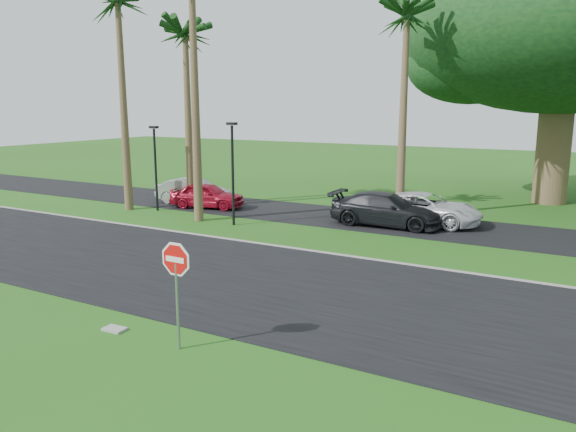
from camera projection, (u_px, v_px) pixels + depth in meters
The scene contains 16 objects.
ground at pixel (236, 304), 15.49m from camera, with size 120.00×120.00×0.00m, color #245415.
road at pixel (274, 284), 17.20m from camera, with size 120.00×8.00×0.02m, color black.
parking_strip at pixel (389, 222), 26.17m from camera, with size 120.00×5.00×0.02m, color black.
curb at pixel (330, 253), 20.66m from camera, with size 120.00×0.12×0.06m, color gray.
stop_sign_near at pixel (176, 274), 12.34m from camera, with size 1.05×0.07×2.62m.
palm_left_far at pixel (118, 6), 27.44m from camera, with size 5.00×5.00×11.50m.
palm_left_mid at pixel (185, 38), 28.24m from camera, with size 5.00×5.00×10.00m.
palm_center at pixel (407, 21), 25.65m from camera, with size 5.00×5.00×10.50m.
canopy_tree at pixel (564, 36), 29.64m from camera, with size 16.50×16.50×13.12m.
streetlight_left at pixel (155, 162), 28.65m from camera, with size 0.45×0.25×4.34m.
streetlight_right at pixel (233, 167), 25.12m from camera, with size 0.45×0.25×4.64m.
car_silver at pixel (193, 192), 30.78m from camera, with size 1.48×4.26×1.40m, color #A3A5AA.
car_red at pixel (207, 196), 29.68m from camera, with size 1.58×3.93×1.34m, color #A50D25.
car_dark at pixel (386, 210), 25.33m from camera, with size 2.08×5.11×1.48m, color black.
car_minivan at pixel (425, 209), 25.69m from camera, with size 2.35×5.09×1.41m, color silver.
utility_slab at pixel (114, 329), 13.72m from camera, with size 0.55×0.35×0.06m, color gray.
Camera 1 is at (8.46, -12.12, 5.44)m, focal length 35.00 mm.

